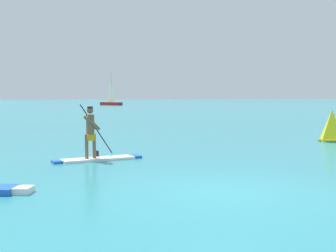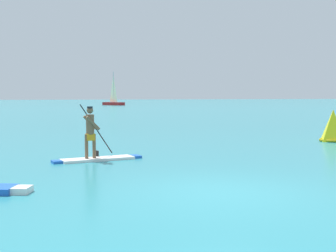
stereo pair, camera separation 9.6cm
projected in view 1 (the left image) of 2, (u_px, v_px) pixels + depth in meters
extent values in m
plane|color=teal|center=(223.00, 192.00, 9.62)|extent=(440.00, 440.00, 0.00)
cube|color=white|center=(23.00, 190.00, 9.47)|extent=(0.49, 0.55, 0.14)
cube|color=white|center=(98.00, 159.00, 14.29)|extent=(2.44, 1.06, 0.08)
cube|color=blue|center=(135.00, 156.00, 14.91)|extent=(0.37, 0.50, 0.08)
cube|color=blue|center=(57.00, 162.00, 13.67)|extent=(0.36, 0.44, 0.08)
cylinder|color=brown|center=(94.00, 146.00, 14.21)|extent=(0.11, 0.11, 0.78)
cylinder|color=brown|center=(87.00, 147.00, 14.09)|extent=(0.11, 0.11, 0.78)
cube|color=orange|center=(90.00, 137.00, 14.13)|extent=(0.29, 0.26, 0.22)
cylinder|color=brown|center=(90.00, 124.00, 14.10)|extent=(0.26, 0.26, 0.63)
sphere|color=brown|center=(90.00, 110.00, 14.07)|extent=(0.21, 0.21, 0.21)
cylinder|color=black|center=(90.00, 107.00, 14.06)|extent=(0.18, 0.18, 0.06)
cylinder|color=brown|center=(90.00, 123.00, 14.25)|extent=(0.47, 0.17, 0.49)
cylinder|color=brown|center=(93.00, 123.00, 13.98)|extent=(0.47, 0.17, 0.49)
cylinder|color=black|center=(96.00, 129.00, 14.65)|extent=(1.11, 0.24, 1.69)
cube|color=black|center=(97.00, 155.00, 14.71)|extent=(0.11, 0.21, 0.32)
pyramid|color=yellow|center=(332.00, 125.00, 20.20)|extent=(1.18, 1.18, 1.47)
torus|color=olive|center=(331.00, 140.00, 20.25)|extent=(1.18, 1.18, 0.12)
cube|color=#A51E1E|center=(111.00, 104.00, 95.21)|extent=(4.31, 5.29, 0.65)
cylinder|color=#B2B2B7|center=(111.00, 87.00, 94.96)|extent=(0.12, 0.12, 6.60)
pyramid|color=beige|center=(111.00, 88.00, 94.98)|extent=(0.81, 2.33, 5.91)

